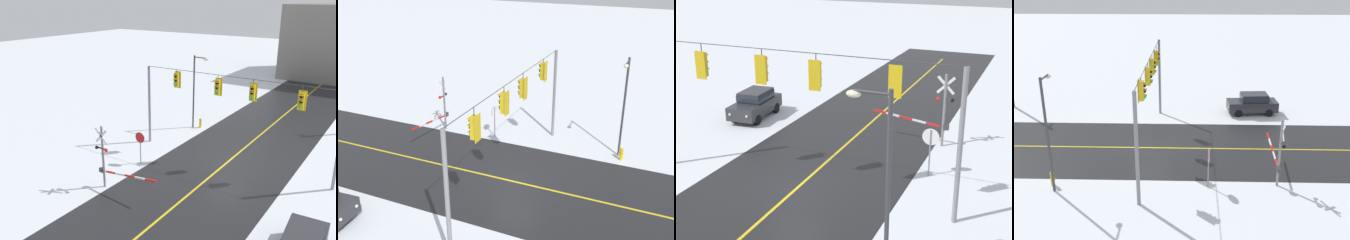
% 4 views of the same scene
% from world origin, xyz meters
% --- Properties ---
extents(ground_plane, '(160.00, 160.00, 0.00)m').
position_xyz_m(ground_plane, '(0.00, 0.00, 0.00)').
color(ground_plane, silver).
extents(road_asphalt, '(9.00, 80.00, 0.01)m').
position_xyz_m(road_asphalt, '(0.00, 6.00, 0.00)').
color(road_asphalt, black).
rests_on(road_asphalt, ground).
extents(lane_centre_line, '(0.14, 72.00, 0.01)m').
position_xyz_m(lane_centre_line, '(0.00, 6.00, 0.01)').
color(lane_centre_line, gold).
rests_on(lane_centre_line, ground).
extents(signal_span, '(14.20, 0.47, 6.22)m').
position_xyz_m(signal_span, '(0.06, -0.01, 4.42)').
color(signal_span, gray).
rests_on(signal_span, ground).
extents(stop_sign, '(0.80, 0.09, 2.35)m').
position_xyz_m(stop_sign, '(-5.08, -3.69, 1.71)').
color(stop_sign, gray).
rests_on(stop_sign, ground).
extents(railroad_crossing, '(4.47, 0.31, 4.00)m').
position_xyz_m(railroad_crossing, '(-4.47, -7.61, 2.00)').
color(railroad_crossing, gray).
rests_on(railroad_crossing, ground).
extents(parked_car_charcoal, '(2.06, 4.30, 1.74)m').
position_xyz_m(parked_car_charcoal, '(7.14, -7.76, 0.95)').
color(parked_car_charcoal, '#2D2D33').
rests_on(parked_car_charcoal, ground).
extents(streetlamp_near, '(1.39, 0.28, 6.50)m').
position_xyz_m(streetlamp_near, '(-5.59, 4.88, 3.92)').
color(streetlamp_near, '#38383D').
rests_on(streetlamp_near, ground).
extents(fire_hydrant, '(0.24, 0.31, 0.88)m').
position_xyz_m(fire_hydrant, '(-5.19, 5.15, 0.47)').
color(fire_hydrant, gold).
rests_on(fire_hydrant, ground).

